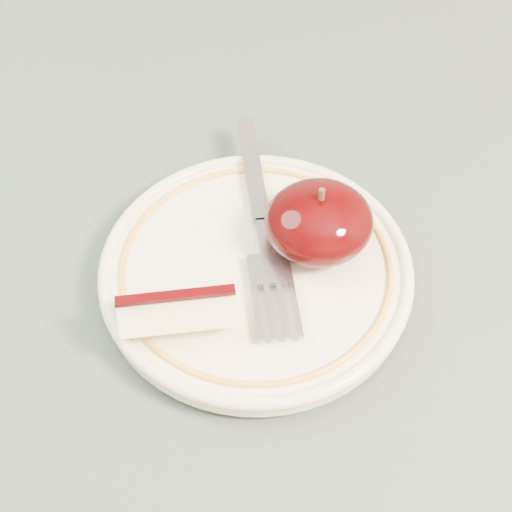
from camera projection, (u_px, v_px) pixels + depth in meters
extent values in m
cylinder|color=brown|center=(434.00, 189.00, 1.07)|extent=(0.05, 0.05, 0.71)
cube|color=#3D4B45|center=(176.00, 302.00, 0.49)|extent=(0.90, 0.90, 0.04)
cylinder|color=beige|center=(256.00, 279.00, 0.47)|extent=(0.11, 0.11, 0.01)
cylinder|color=beige|center=(256.00, 271.00, 0.46)|extent=(0.20, 0.20, 0.01)
torus|color=beige|center=(256.00, 267.00, 0.46)|extent=(0.20, 0.20, 0.01)
torus|color=gold|center=(256.00, 265.00, 0.46)|extent=(0.18, 0.18, 0.00)
ellipsoid|color=black|center=(319.00, 222.00, 0.45)|extent=(0.07, 0.07, 0.04)
cylinder|color=#472D19|center=(321.00, 196.00, 0.43)|extent=(0.00, 0.00, 0.01)
cube|color=beige|center=(178.00, 312.00, 0.42)|extent=(0.07, 0.03, 0.03)
cube|color=#2F0102|center=(175.00, 296.00, 0.41)|extent=(0.07, 0.01, 0.00)
cube|color=gray|center=(253.00, 167.00, 0.51)|extent=(0.02, 0.10, 0.00)
cube|color=gray|center=(264.00, 237.00, 0.47)|extent=(0.01, 0.03, 0.00)
cube|color=gray|center=(270.00, 270.00, 0.45)|extent=(0.03, 0.03, 0.00)
cube|color=gray|center=(296.00, 309.00, 0.43)|extent=(0.01, 0.04, 0.00)
cube|color=gray|center=(283.00, 310.00, 0.43)|extent=(0.01, 0.04, 0.00)
cube|color=gray|center=(270.00, 311.00, 0.43)|extent=(0.01, 0.04, 0.00)
cube|color=gray|center=(257.00, 313.00, 0.43)|extent=(0.01, 0.04, 0.00)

